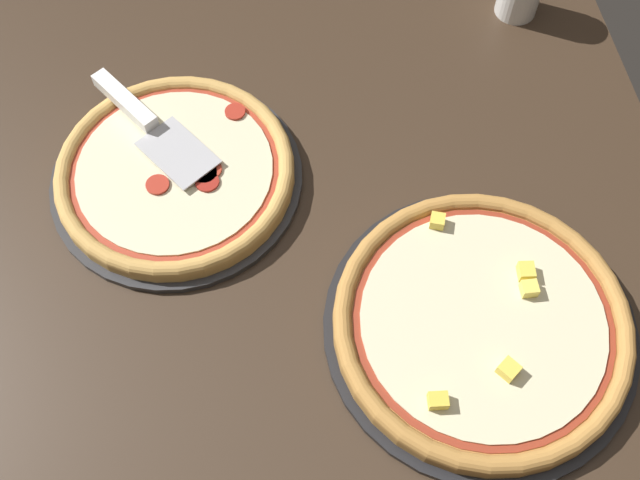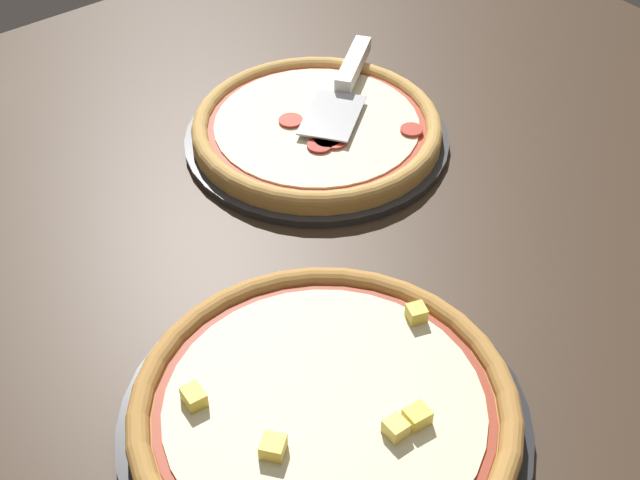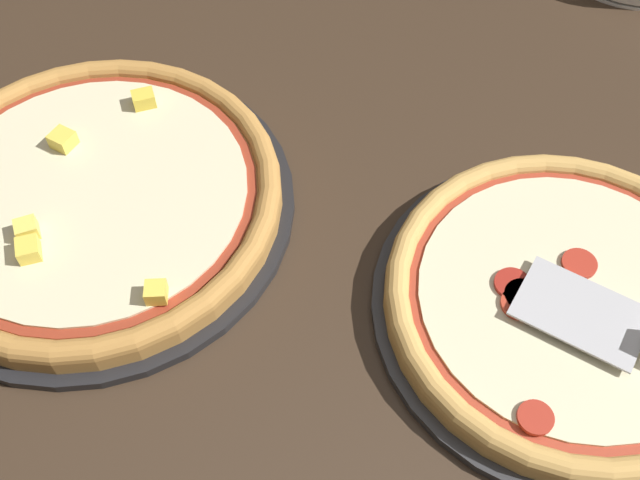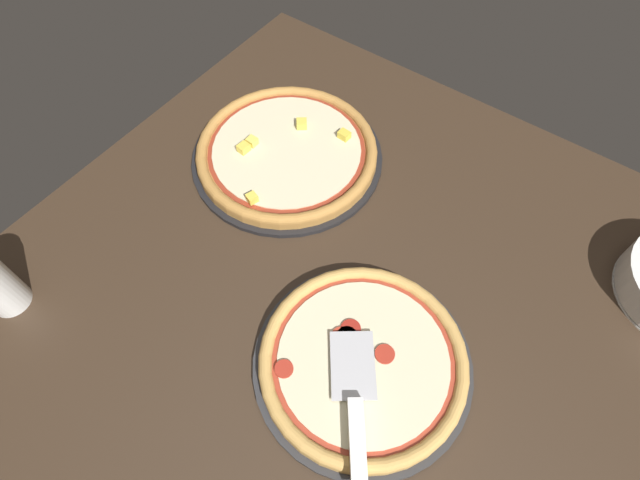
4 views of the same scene
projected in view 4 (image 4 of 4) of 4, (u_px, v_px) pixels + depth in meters
ground_plane at (326, 338)px, 82.70cm from camera, size 128.70×119.93×3.60cm
pizza_pan_front at (362, 364)px, 77.97cm from camera, size 34.29×34.29×1.00cm
pizza_front at (363, 360)px, 76.48cm from camera, size 32.23×32.23×2.61cm
pizza_pan_back at (287, 157)px, 100.89cm from camera, size 38.38×38.38×1.00cm
pizza_back at (287, 151)px, 99.33cm from camera, size 36.08×36.08×3.59cm
serving_spatula at (356, 424)px, 69.41cm from camera, size 20.91×17.18×2.00cm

